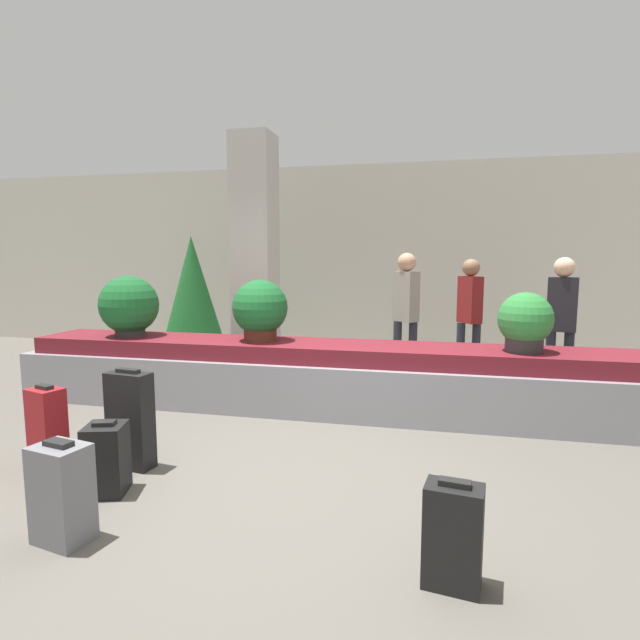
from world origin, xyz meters
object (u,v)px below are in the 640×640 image
Objects in this scene: traveler_0 at (561,315)px; decorated_tree at (193,296)px; suitcase_0 at (62,493)px; potted_plant_1 at (129,306)px; potted_plant_2 at (260,310)px; pillar at (255,261)px; suitcase_1 at (453,536)px; potted_plant_0 at (525,322)px; traveler_1 at (470,309)px; traveler_2 at (406,306)px; suitcase_2 at (130,420)px; suitcase_4 at (47,429)px; suitcase_3 at (106,459)px.

traveler_0 is 0.84× the size of decorated_tree.
potted_plant_1 reaches higher than suitcase_0.
traveler_0 is (3.31, 1.04, -0.09)m from potted_plant_2.
pillar reaches higher than suitcase_1.
potted_plant_0 reaches higher than suitcase_0.
decorated_tree is at bearing -122.84° from traveler_1.
pillar is 2.05m from traveler_2.
suitcase_2 is 3.78m from decorated_tree.
suitcase_0 is 2.95m from potted_plant_2.
traveler_2 reaches higher than potted_plant_2.
pillar is at bearing 94.61° from suitcase_4.
potted_plant_1 is 0.43× the size of traveler_1.
traveler_2 is (3.12, 1.39, -0.06)m from potted_plant_1.
suitcase_4 is 2.20m from potted_plant_1.
suitcase_1 is 4.09m from traveler_0.
potted_plant_0 is (3.77, 1.95, 0.69)m from suitcase_4.
suitcase_4 is at bearing -156.53° from suitcase_2.
decorated_tree is (-3.99, -0.01, 0.10)m from traveler_1.
suitcase_3 is 0.77× the size of potted_plant_2.
suitcase_1 is 0.96× the size of potted_plant_0.
potted_plant_1 is (-1.19, -1.03, -0.52)m from pillar.
suitcase_4 reaches higher than suitcase_1.
suitcase_0 is 0.37× the size of traveler_1.
traveler_2 is (-0.47, 4.13, 0.75)m from suitcase_1.
pillar is at bearing -165.69° from traveler_0.
suitcase_3 is 0.31× the size of traveler_2.
potted_plant_1 is at bearing 127.66° from suitcase_0.
decorated_tree reaches higher than suitcase_3.
traveler_1 is at bearing 0.19° from decorated_tree.
suitcase_2 is 2.28m from potted_plant_1.
traveler_0 is (3.65, 3.30, 0.73)m from suitcase_3.
potted_plant_1 is at bearing -112.46° from traveler_2.
pillar is at bearing -109.30° from traveler_1.
decorated_tree is at bearing 134.75° from potted_plant_2.
decorated_tree reaches higher than potted_plant_1.
suitcase_1 is at bearing -40.02° from traveler_2.
suitcase_1 is 3.11m from suitcase_4.
suitcase_2 is at bearing -128.56° from traveler_0.
pillar reaches higher than suitcase_3.
suitcase_4 is 4.29m from traveler_2.
potted_plant_0 is 0.34× the size of traveler_2.
traveler_1 reaches higher than potted_plant_2.
potted_plant_2 is (1.04, 2.00, 0.75)m from suitcase_4.
pillar is 4.66m from suitcase_1.
suitcase_1 is 1.07× the size of suitcase_3.
suitcase_1 is 0.79× the size of potted_plant_1.
suitcase_2 is 0.64m from suitcase_4.
suitcase_2 is (-2.40, 0.92, 0.12)m from suitcase_1.
suitcase_0 is at bearing -62.30° from traveler_1.
traveler_1 reaches higher than suitcase_3.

